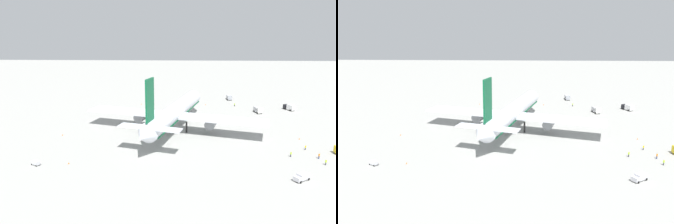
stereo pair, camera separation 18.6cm
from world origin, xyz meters
The scene contains 17 objects.
ground_plane centered at (0.00, 0.00, 0.00)m, with size 600.00×600.00×0.00m, color #9E9E99.
airliner centered at (-1.21, 0.30, 7.04)m, with size 67.54×69.12×23.65m.
service_truck_0 centered at (26.23, -38.25, 1.52)m, with size 5.69×3.36×2.83m.
service_truck_2 centered at (54.83, -29.10, 1.44)m, with size 4.86×2.89×2.61m.
service_truck_3 centered at (32.16, -54.91, 1.55)m, with size 6.46×4.80×2.85m.
service_van centered at (-42.25, -33.10, 1.03)m, with size 4.18×5.01×1.97m.
baggage_cart_0 centered at (-35.65, 39.41, 0.71)m, with size 2.41×3.08×1.29m.
ground_worker_0 centered at (-27.85, -43.51, 0.90)m, with size 0.50×0.50×1.77m.
ground_worker_2 centered at (-32.47, -43.47, 0.89)m, with size 0.56×0.56×1.75m.
ground_worker_3 centered at (39.20, -29.57, 0.85)m, with size 0.44×0.44×1.67m.
ground_worker_4 centered at (-26.75, -35.57, 0.87)m, with size 0.48×0.48×1.71m.
ground_worker_5 centered at (-20.71, -42.28, 0.83)m, with size 0.50×0.50×1.63m.
traffic_cone_0 centered at (-9.74, 41.42, 0.28)m, with size 0.36×0.36×0.55m, color orange.
traffic_cone_1 centered at (41.59, 18.66, 0.28)m, with size 0.36×0.36×0.55m, color orange.
traffic_cone_2 centered at (41.27, -14.93, 0.28)m, with size 0.36×0.36×0.55m, color orange.
traffic_cone_3 centered at (-10.51, -44.10, 0.28)m, with size 0.36×0.36×0.55m, color orange.
traffic_cone_4 centered at (-34.59, 30.27, 0.28)m, with size 0.36×0.36×0.55m, color orange.
Camera 1 is at (-116.06, -1.66, 36.96)m, focal length 33.11 mm.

